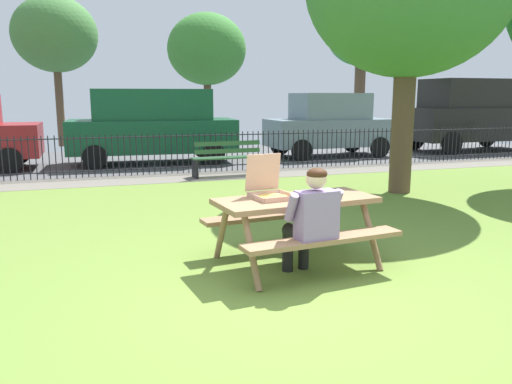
# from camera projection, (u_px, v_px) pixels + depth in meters

# --- Properties ---
(ground) EXTENTS (28.00, 12.41, 0.02)m
(ground) POSITION_uv_depth(u_px,v_px,m) (233.00, 240.00, 6.87)
(ground) COLOR olive
(cobblestone_walkway) EXTENTS (28.00, 1.40, 0.01)m
(cobblestone_walkway) POSITION_uv_depth(u_px,v_px,m) (171.00, 178.00, 12.02)
(cobblestone_walkway) COLOR slate
(street_asphalt) EXTENTS (28.00, 6.35, 0.01)m
(street_asphalt) POSITION_uv_depth(u_px,v_px,m) (151.00, 159.00, 15.64)
(street_asphalt) COLOR #515154
(picnic_table_foreground) EXTENTS (1.96, 1.68, 0.79)m
(picnic_table_foreground) POSITION_uv_depth(u_px,v_px,m) (296.00, 213.00, 5.78)
(picnic_table_foreground) COLOR #987150
(picnic_table_foreground) RESTS_ON ground
(pizza_box_open) EXTENTS (0.49, 0.53, 0.48)m
(pizza_box_open) POSITION_uv_depth(u_px,v_px,m) (269.00, 190.00, 5.75)
(pizza_box_open) COLOR tan
(pizza_box_open) RESTS_ON picnic_table_foreground
(pizza_slice_on_table) EXTENTS (0.31, 0.33, 0.02)m
(pizza_slice_on_table) POSITION_uv_depth(u_px,v_px,m) (316.00, 194.00, 5.96)
(pizza_slice_on_table) COLOR #F9C957
(pizza_slice_on_table) RESTS_ON picnic_table_foreground
(adult_at_table) EXTENTS (0.63, 0.62, 1.19)m
(adult_at_table) POSITION_uv_depth(u_px,v_px,m) (311.00, 218.00, 5.28)
(adult_at_table) COLOR black
(adult_at_table) RESTS_ON ground
(iron_fence_streetside) EXTENTS (22.62, 0.03, 1.00)m
(iron_fence_streetside) POSITION_uv_depth(u_px,v_px,m) (166.00, 153.00, 12.57)
(iron_fence_streetside) COLOR black
(iron_fence_streetside) RESTS_ON ground
(park_bench_center) EXTENTS (1.62, 0.55, 0.85)m
(park_bench_center) POSITION_uv_depth(u_px,v_px,m) (226.00, 159.00, 12.21)
(park_bench_center) COLOR #2F5836
(park_bench_center) RESTS_ON ground
(parked_car_center) EXTENTS (4.70, 2.17, 2.08)m
(parked_car_center) POSITION_uv_depth(u_px,v_px,m) (153.00, 125.00, 14.47)
(parked_car_center) COLOR #124C2C
(parked_car_center) RESTS_ON ground
(parked_car_right) EXTENTS (3.94, 1.90, 1.98)m
(parked_car_right) POSITION_uv_depth(u_px,v_px,m) (330.00, 124.00, 16.15)
(parked_car_right) COLOR slate
(parked_car_right) RESTS_ON ground
(parked_car_far_right) EXTENTS (4.72, 2.11, 2.46)m
(parked_car_far_right) POSITION_uv_depth(u_px,v_px,m) (473.00, 113.00, 17.76)
(parked_car_far_right) COLOR black
(parked_car_far_right) RESTS_ON ground
(far_tree_midleft) EXTENTS (3.06, 3.06, 5.50)m
(far_tree_midleft) POSITION_uv_depth(u_px,v_px,m) (55.00, 35.00, 18.87)
(far_tree_midleft) COLOR brown
(far_tree_midleft) RESTS_ON ground
(far_tree_center) EXTENTS (3.16, 3.16, 5.17)m
(far_tree_center) POSITION_uv_depth(u_px,v_px,m) (207.00, 50.00, 20.66)
(far_tree_center) COLOR brown
(far_tree_center) RESTS_ON ground
(far_tree_midright) EXTENTS (3.06, 3.06, 5.97)m
(far_tree_midright) POSITION_uv_depth(u_px,v_px,m) (362.00, 36.00, 22.64)
(far_tree_midright) COLOR brown
(far_tree_midright) RESTS_ON ground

